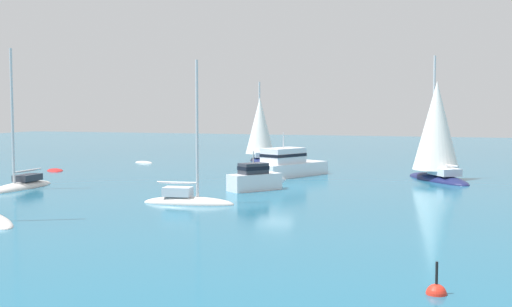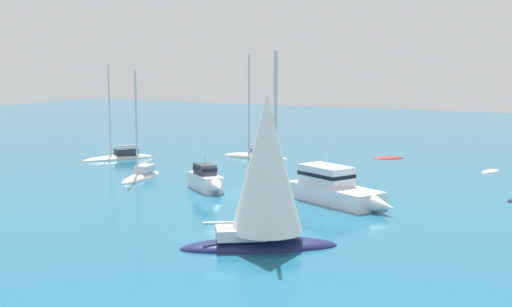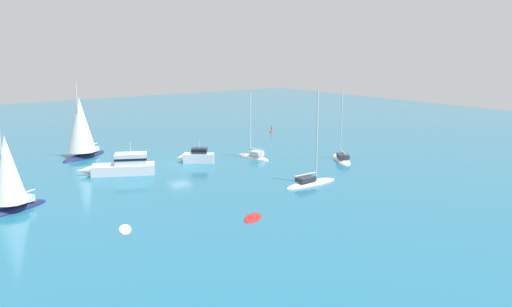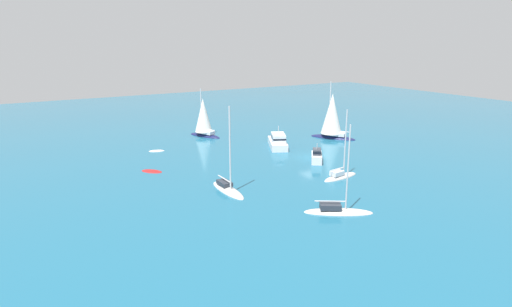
# 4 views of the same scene
# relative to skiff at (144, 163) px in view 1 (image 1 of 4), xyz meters

# --- Properties ---
(ground_plane) EXTENTS (160.00, 160.00, 0.00)m
(ground_plane) POSITION_rel_skiff_xyz_m (-14.09, -17.50, 0.00)
(ground_plane) COLOR #1E607F
(skiff) EXTENTS (1.67, 2.44, 0.37)m
(skiff) POSITION_rel_skiff_xyz_m (0.00, 0.00, 0.00)
(skiff) COLOR silver
(skiff) RESTS_ON ground
(powerboat) EXTENTS (8.03, 5.16, 3.44)m
(powerboat) POSITION_rel_skiff_xyz_m (-6.90, -16.65, 0.90)
(powerboat) COLOR white
(powerboat) RESTS_ON ground
(sailboat) EXTENTS (6.42, 1.70, 9.69)m
(sailboat) POSITION_rel_skiff_xyz_m (-20.12, -1.52, 0.20)
(sailboat) COLOR silver
(sailboat) RESTS_ON ground
(tender) EXTENTS (2.97, 2.79, 0.34)m
(tender) POSITION_rel_skiff_xyz_m (-9.29, 3.54, 0.00)
(tender) COLOR #B21E1E
(tender) RESTS_ON ground
(powerboat_1) EXTENTS (4.20, 3.63, 2.57)m
(powerboat_1) POSITION_rel_skiff_xyz_m (-16.03, -16.91, 0.75)
(powerboat_1) COLOR white
(powerboat_1) RESTS_ON ground
(sloop_1) EXTENTS (7.51, 5.94, 9.75)m
(sloop_1) POSITION_rel_skiff_xyz_m (-6.27, -27.77, 3.35)
(sloop_1) COLOR #191E4C
(sloop_1) RESTS_ON ground
(sailboat_1) EXTENTS (2.02, 5.40, 8.47)m
(sailboat_1) POSITION_rel_skiff_xyz_m (-22.92, -14.97, 0.19)
(sailboat_1) COLOR silver
(sailboat_1) RESTS_ON ground
(yacht) EXTENTS (6.58, 4.29, 8.45)m
(yacht) POSITION_rel_skiff_xyz_m (5.76, -10.06, 2.88)
(yacht) COLOR #191E4C
(yacht) RESTS_ON ground
(channel_buoy) EXTENTS (0.61, 0.61, 1.26)m
(channel_buoy) POSITION_rel_skiff_xyz_m (-36.76, -29.10, 0.01)
(channel_buoy) COLOR red
(channel_buoy) RESTS_ON ground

